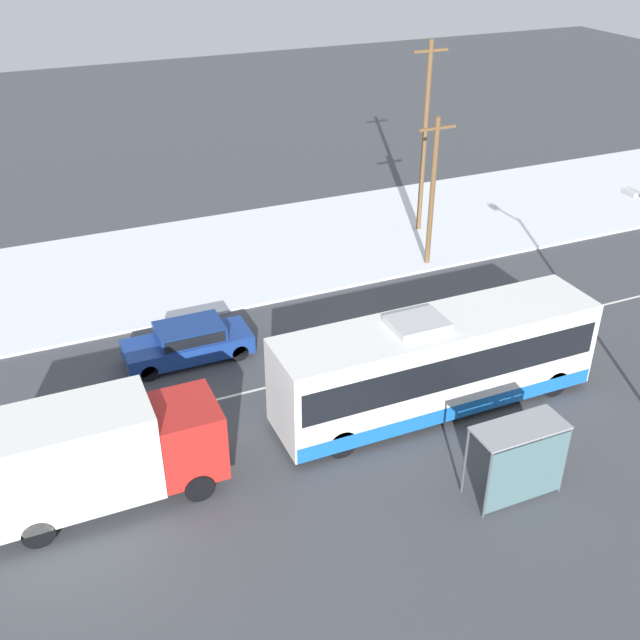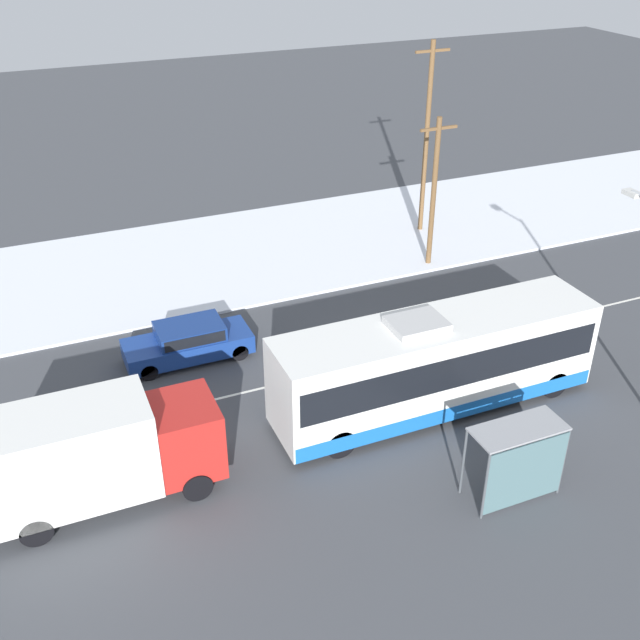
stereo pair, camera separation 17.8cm
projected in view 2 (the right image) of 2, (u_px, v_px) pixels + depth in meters
ground_plane at (389, 358)px, 28.44m from camera, size 120.00×120.00×0.00m
snow_lot at (287, 246)px, 37.14m from camera, size 80.00×10.39×0.12m
lane_marking_center at (389, 358)px, 28.44m from camera, size 60.00×0.12×0.00m
city_bus at (435, 363)px, 24.92m from camera, size 11.19×2.57×3.60m
box_truck at (91, 453)px, 20.90m from camera, size 6.92×2.30×3.28m
sedan_car at (189, 340)px, 27.99m from camera, size 4.73×1.80×1.47m
pedestrian_at_stop at (513, 432)px, 23.00m from camera, size 0.58×0.26×1.61m
bus_shelter at (521, 454)px, 21.05m from camera, size 2.74×1.20×2.40m
utility_pole_roadside at (434, 191)px, 33.62m from camera, size 1.80×0.24×7.01m
utility_pole_snowlot at (427, 137)px, 36.49m from camera, size 1.80×0.24×9.48m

